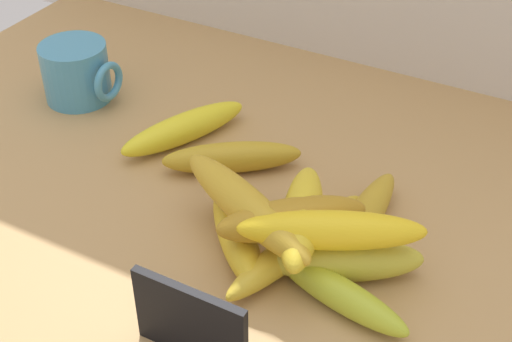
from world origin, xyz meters
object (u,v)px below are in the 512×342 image
object	(u,v)px
banana_7	(302,217)
banana_9	(292,219)
banana_10	(331,230)
chalkboard_sign	(191,326)
coffee_mug	(77,72)
banana_4	(184,128)
banana_8	(245,206)
banana_2	(237,235)
banana_6	(340,294)
banana_0	(358,226)
banana_3	(298,244)
banana_5	(232,157)
banana_1	(345,260)

from	to	relation	value
banana_7	banana_9	bearing A→B (deg)	-126.80
banana_10	chalkboard_sign	bearing A→B (deg)	-114.57
coffee_mug	banana_10	bearing A→B (deg)	-19.35
banana_4	banana_8	size ratio (longest dim) A/B	0.87
banana_2	banana_8	xyz separation A→B (cm)	(0.75, 0.61, 3.86)
banana_9	banana_6	bearing A→B (deg)	-26.72
chalkboard_sign	banana_8	world-z (taller)	chalkboard_sign
banana_2	banana_6	xyz separation A→B (cm)	(12.55, -2.25, -0.26)
coffee_mug	banana_0	world-z (taller)	coffee_mug
banana_0	banana_6	size ratio (longest dim) A/B	1.32
banana_9	banana_7	bearing A→B (deg)	53.20
coffee_mug	banana_7	world-z (taller)	coffee_mug
chalkboard_sign	banana_0	distance (cm)	22.41
coffee_mug	banana_4	distance (cm)	18.43
banana_0	banana_7	xyz separation A→B (cm)	(-4.21, -5.26, 3.57)
banana_2	banana_3	size ratio (longest dim) A/B	0.74
chalkboard_sign	banana_8	size ratio (longest dim) A/B	0.54
banana_10	banana_5	bearing A→B (deg)	147.79
banana_7	coffee_mug	bearing A→B (deg)	160.65
banana_7	banana_9	distance (cm)	1.09
banana_0	banana_8	size ratio (longest dim) A/B	0.97
banana_1	banana_7	size ratio (longest dim) A/B	1.00
banana_2	banana_0	bearing A→B (deg)	34.97
coffee_mug	banana_2	world-z (taller)	coffee_mug
banana_1	banana_4	world-z (taller)	banana_1
banana_5	banana_8	bearing A→B (deg)	-54.16
chalkboard_sign	banana_4	size ratio (longest dim) A/B	0.62
banana_5	banana_9	size ratio (longest dim) A/B	1.09
banana_2	banana_4	size ratio (longest dim) A/B	0.86
chalkboard_sign	banana_7	bearing A→B (deg)	79.39
banana_5	banana_6	size ratio (longest dim) A/B	1.10
banana_6	banana_2	bearing A→B (deg)	169.81
banana_8	banana_9	size ratio (longest dim) A/B	1.33
banana_8	banana_9	xyz separation A→B (cm)	(4.89, 0.62, -0.23)
banana_8	banana_7	bearing A→B (deg)	14.98
chalkboard_sign	banana_2	distance (cm)	14.32
chalkboard_sign	banana_6	distance (cm)	14.94
banana_8	coffee_mug	bearing A→B (deg)	155.75
banana_6	banana_9	world-z (taller)	banana_9
banana_0	banana_2	bearing A→B (deg)	-145.03
chalkboard_sign	banana_2	bearing A→B (deg)	103.52
banana_9	banana_10	world-z (taller)	banana_10
banana_6	banana_10	distance (cm)	6.08
banana_1	banana_8	xyz separation A→B (cm)	(-10.62, -1.06, 3.59)
banana_2	banana_7	bearing A→B (deg)	18.37
chalkboard_sign	banana_9	xyz separation A→B (cm)	(2.33, 15.01, 1.64)
banana_1	banana_4	size ratio (longest dim) A/B	0.88
chalkboard_sign	banana_10	xyz separation A→B (cm)	(6.67, 14.58, 2.35)
banana_5	banana_10	distance (cm)	20.78
coffee_mug	banana_4	xyz separation A→B (cm)	(18.20, -2.01, -2.06)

